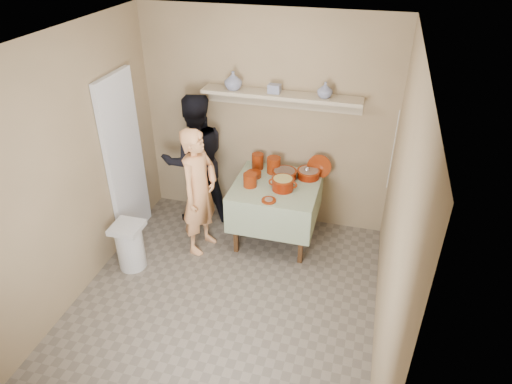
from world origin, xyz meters
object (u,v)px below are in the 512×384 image
(serving_table, at_px, (276,193))
(trash_bin, at_px, (130,246))
(person_helper, at_px, (196,160))
(cazuela_rice, at_px, (283,183))
(person_cook, at_px, (199,192))

(serving_table, bearing_deg, trash_bin, -146.74)
(person_helper, distance_m, serving_table, 1.08)
(cazuela_rice, distance_m, trash_bin, 1.83)
(person_cook, relative_size, cazuela_rice, 4.60)
(person_cook, relative_size, serving_table, 1.56)
(person_helper, bearing_deg, serving_table, 141.14)
(serving_table, bearing_deg, person_helper, 171.07)
(person_cook, height_order, serving_table, person_cook)
(serving_table, distance_m, trash_bin, 1.75)
(person_cook, bearing_deg, cazuela_rice, -59.08)
(person_cook, height_order, cazuela_rice, person_cook)
(serving_table, relative_size, trash_bin, 1.74)
(cazuela_rice, xyz_separation_m, trash_bin, (-1.52, -0.84, -0.56))
(cazuela_rice, bearing_deg, person_helper, 166.96)
(person_helper, distance_m, trash_bin, 1.29)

